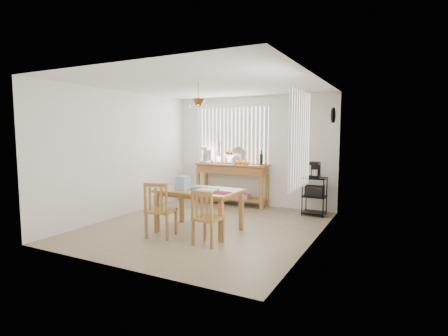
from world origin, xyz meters
The scene contains 10 objects.
ground centered at (0.00, 0.00, -0.01)m, with size 4.00×4.50×0.01m, color gray.
room_shell centered at (0.00, 0.02, 1.69)m, with size 4.20×4.70×2.70m.
sideboard centered at (-0.41, 1.98, 0.75)m, with size 1.78×0.50×1.00m.
sideboard_items centered at (-0.69, 2.00, 1.16)m, with size 1.69×0.43×0.77m.
wire_cart centered at (1.59, 1.83, 0.49)m, with size 0.47×0.38×0.81m.
cart_items centered at (1.59, 1.83, 0.96)m, with size 0.19×0.23×0.33m.
dining_table centered at (0.05, -0.32, 0.66)m, with size 1.39×0.90×0.75m.
table_items centered at (-0.08, -0.44, 0.84)m, with size 1.07×0.50×0.24m.
chair_left centered at (-0.34, -0.93, 0.46)m, with size 0.51×0.51×0.93m.
chair_right centered at (0.55, -0.91, 0.42)m, with size 0.41×0.41×0.86m.
Camera 1 is at (3.22, -5.51, 1.75)m, focal length 28.00 mm.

